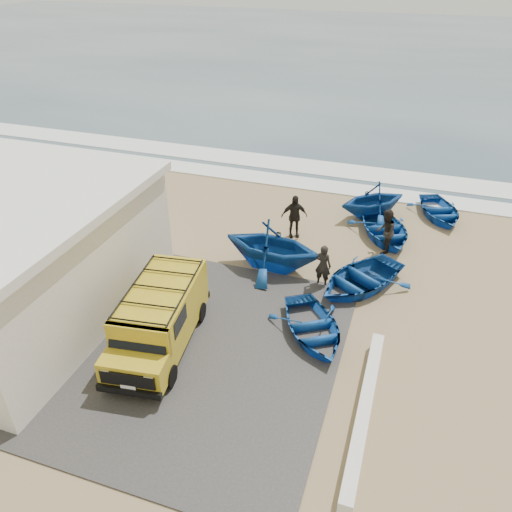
% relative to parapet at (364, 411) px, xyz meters
% --- Properties ---
extents(ground, '(160.00, 160.00, 0.00)m').
position_rel_parapet_xyz_m(ground, '(-5.00, 3.00, -0.28)').
color(ground, '#998059').
extents(slab, '(12.00, 10.00, 0.05)m').
position_rel_parapet_xyz_m(slab, '(-7.00, 1.00, -0.25)').
color(slab, '#403D3B').
rests_on(slab, ground).
extents(ocean, '(180.00, 88.00, 0.01)m').
position_rel_parapet_xyz_m(ocean, '(-5.00, 59.00, -0.27)').
color(ocean, '#385166').
rests_on(ocean, ground).
extents(surf_line, '(180.00, 1.60, 0.06)m').
position_rel_parapet_xyz_m(surf_line, '(-5.00, 15.00, -0.25)').
color(surf_line, white).
rests_on(surf_line, ground).
extents(surf_wash, '(180.00, 2.20, 0.04)m').
position_rel_parapet_xyz_m(surf_wash, '(-5.00, 17.50, -0.26)').
color(surf_wash, white).
rests_on(surf_wash, ground).
extents(parapet, '(0.35, 6.00, 0.55)m').
position_rel_parapet_xyz_m(parapet, '(0.00, 0.00, 0.00)').
color(parapet, silver).
rests_on(parapet, ground).
extents(van, '(2.51, 5.05, 2.08)m').
position_rel_parapet_xyz_m(van, '(-6.61, 0.98, 0.84)').
color(van, gold).
rests_on(van, ground).
extents(boat_near_left, '(3.90, 4.22, 0.71)m').
position_rel_parapet_xyz_m(boat_near_left, '(-2.10, 2.89, 0.08)').
color(boat_near_left, '#144C9E').
rests_on(boat_near_left, ground).
extents(boat_near_right, '(4.44, 4.79, 0.81)m').
position_rel_parapet_xyz_m(boat_near_right, '(-1.06, 6.18, 0.13)').
color(boat_near_right, '#144C9E').
rests_on(boat_near_right, ground).
extents(boat_mid_left, '(4.23, 3.74, 2.07)m').
position_rel_parapet_xyz_m(boat_mid_left, '(-4.60, 6.44, 0.76)').
color(boat_mid_left, '#144C9E').
rests_on(boat_mid_left, ground).
extents(boat_mid_right, '(4.05, 4.59, 0.79)m').
position_rel_parapet_xyz_m(boat_mid_right, '(-0.61, 10.37, 0.12)').
color(boat_mid_right, '#144C9E').
rests_on(boat_mid_right, ground).
extents(boat_far_left, '(4.38, 4.33, 1.75)m').
position_rel_parapet_xyz_m(boat_far_left, '(-1.43, 12.23, 0.60)').
color(boat_far_left, '#144C9E').
rests_on(boat_far_left, ground).
extents(boat_far_right, '(3.46, 4.01, 0.70)m').
position_rel_parapet_xyz_m(boat_far_right, '(1.63, 13.17, 0.07)').
color(boat_far_right, '#144C9E').
rests_on(boat_far_right, ground).
extents(fisherman_front, '(0.68, 0.50, 1.71)m').
position_rel_parapet_xyz_m(fisherman_front, '(-2.44, 5.91, 0.58)').
color(fisherman_front, black).
rests_on(fisherman_front, ground).
extents(fisherman_middle, '(0.75, 0.95, 1.92)m').
position_rel_parapet_xyz_m(fisherman_middle, '(-0.52, 9.12, 0.69)').
color(fisherman_middle, black).
rests_on(fisherman_middle, ground).
extents(fisherman_back, '(1.24, 0.90, 1.96)m').
position_rel_parapet_xyz_m(fisherman_back, '(-4.45, 9.22, 0.70)').
color(fisherman_back, black).
rests_on(fisherman_back, ground).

